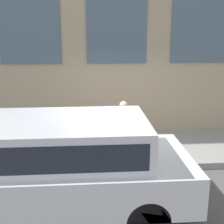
{
  "coord_description": "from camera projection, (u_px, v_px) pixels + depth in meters",
  "views": [
    {
      "loc": [
        -6.08,
        0.77,
        2.99
      ],
      "look_at": [
        0.66,
        0.25,
        1.18
      ],
      "focal_mm": 50.0,
      "sensor_mm": 36.0,
      "label": 1
    }
  ],
  "objects": [
    {
      "name": "sidewalk",
      "position": [
        121.0,
        149.0,
        7.78
      ],
      "size": [
        2.31,
        60.0,
        0.15
      ],
      "color": "gray",
      "rests_on": "ground_plane"
    },
    {
      "name": "person",
      "position": [
        123.0,
        121.0,
        7.33
      ],
      "size": [
        0.29,
        0.19,
        1.21
      ],
      "rotation": [
        0.0,
        0.0,
        -0.07
      ],
      "color": "#726651",
      "rests_on": "sidewalk"
    },
    {
      "name": "fire_hydrant",
      "position": [
        100.0,
        143.0,
        6.9
      ],
      "size": [
        0.36,
        0.47,
        0.73
      ],
      "color": "#2D7260",
      "rests_on": "sidewalk"
    },
    {
      "name": "ground_plane",
      "position": [
        126.0,
        173.0,
        6.68
      ],
      "size": [
        80.0,
        80.0,
        0.0
      ],
      "primitive_type": "plane",
      "color": "#514F4C"
    },
    {
      "name": "parked_truck_silver_near",
      "position": [
        60.0,
        160.0,
        5.07
      ],
      "size": [
        1.93,
        4.39,
        1.6
      ],
      "color": "black",
      "rests_on": "ground_plane"
    }
  ]
}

